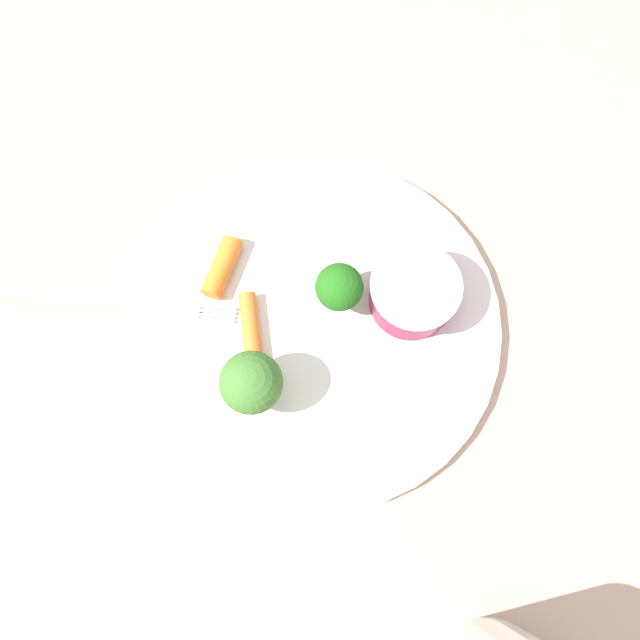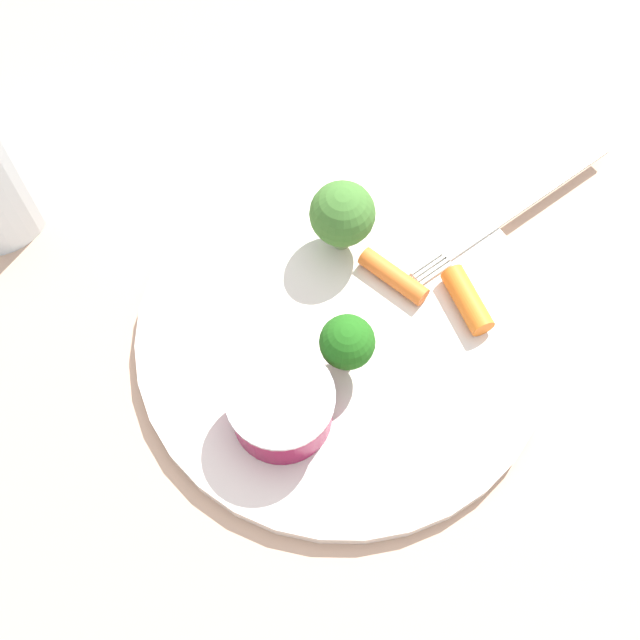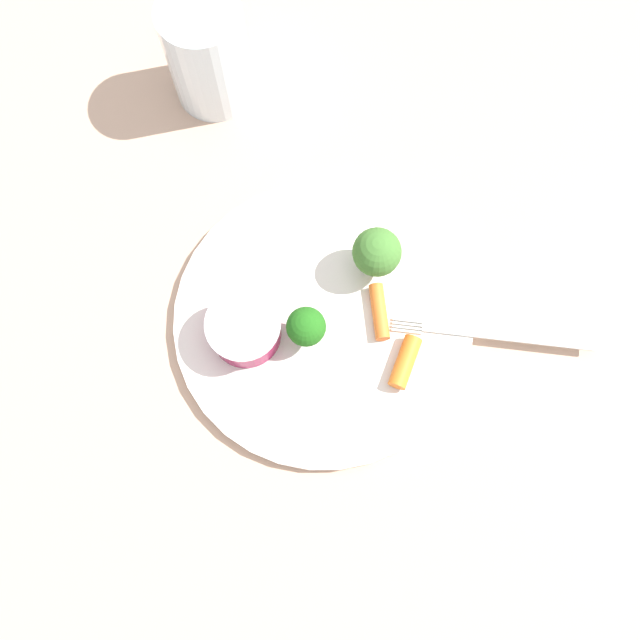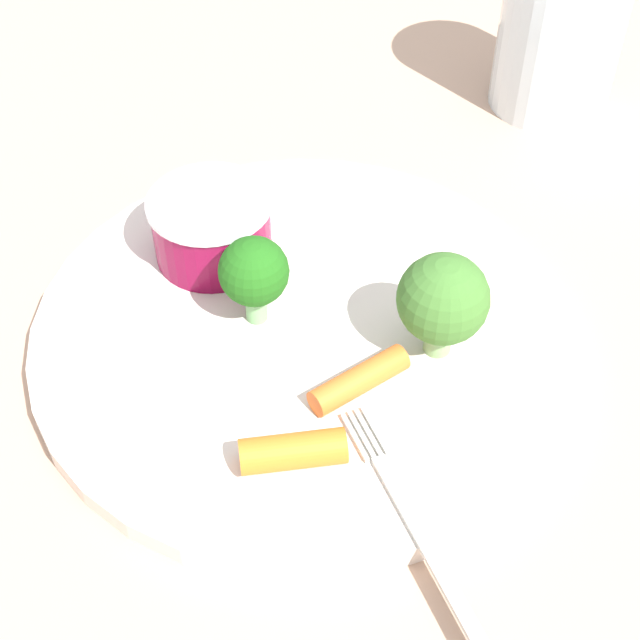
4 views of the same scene
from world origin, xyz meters
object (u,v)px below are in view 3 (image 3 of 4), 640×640
at_px(broccoli_floret_0, 377,252).
at_px(carrot_stick_0, 379,312).
at_px(plate, 324,319).
at_px(carrot_stick_1, 405,362).
at_px(sauce_cup, 245,329).
at_px(drinking_glass, 207,53).
at_px(fork, 489,335).
at_px(broccoli_floret_1, 306,327).

bearing_deg(broccoli_floret_0, carrot_stick_0, -148.20).
distance_m(plate, carrot_stick_0, 0.05).
xyz_separation_m(broccoli_floret_0, carrot_stick_1, (-0.07, -0.07, -0.03)).
bearing_deg(sauce_cup, carrot_stick_1, -73.13).
height_order(plate, carrot_stick_1, carrot_stick_1).
relative_size(plate, carrot_stick_1, 5.83).
bearing_deg(broccoli_floret_0, drinking_glass, 66.29).
relative_size(plate, fork, 1.57).
xyz_separation_m(broccoli_floret_0, fork, (-0.01, -0.12, -0.03)).
xyz_separation_m(sauce_cup, carrot_stick_1, (0.04, -0.14, -0.01)).
bearing_deg(drinking_glass, fork, -107.83).
bearing_deg(drinking_glass, plate, -128.24).
xyz_separation_m(sauce_cup, fork, (0.10, -0.20, -0.02)).
bearing_deg(sauce_cup, drinking_glass, 36.45).
bearing_deg(fork, broccoli_floret_1, 117.87).
xyz_separation_m(broccoli_floret_0, broccoli_floret_1, (-0.09, 0.02, -0.00)).
distance_m(broccoli_floret_1, carrot_stick_1, 0.10).
xyz_separation_m(broccoli_floret_1, fork, (0.08, -0.15, -0.03)).
distance_m(carrot_stick_1, drinking_glass, 0.35).
relative_size(sauce_cup, fork, 0.38).
bearing_deg(sauce_cup, fork, -62.54).
relative_size(carrot_stick_0, drinking_glass, 0.45).
xyz_separation_m(broccoli_floret_0, carrot_stick_0, (-0.04, -0.03, -0.03)).
bearing_deg(broccoli_floret_0, sauce_cup, 147.36).
bearing_deg(carrot_stick_1, broccoli_floret_0, 42.65).
bearing_deg(carrot_stick_0, drinking_glass, 61.08).
bearing_deg(fork, broccoli_floret_0, 84.35).
xyz_separation_m(sauce_cup, broccoli_floret_0, (0.11, -0.07, 0.02)).
bearing_deg(plate, carrot_stick_0, -58.85).
relative_size(sauce_cup, carrot_stick_0, 1.28).
xyz_separation_m(sauce_cup, drinking_glass, (0.22, 0.16, 0.03)).
bearing_deg(sauce_cup, carrot_stick_0, -52.96).
distance_m(plate, fork, 0.15).
relative_size(broccoli_floret_0, carrot_stick_0, 1.11).
bearing_deg(drinking_glass, carrot_stick_1, -120.21).
xyz_separation_m(carrot_stick_0, carrot_stick_1, (-0.03, -0.04, 0.00)).
bearing_deg(plate, carrot_stick_1, -93.60).
distance_m(sauce_cup, carrot_stick_1, 0.15).
bearing_deg(broccoli_floret_0, plate, 164.28).
height_order(sauce_cup, drinking_glass, drinking_glass).
bearing_deg(broccoli_floret_0, broccoli_floret_1, 165.14).
bearing_deg(broccoli_floret_1, fork, -62.13).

